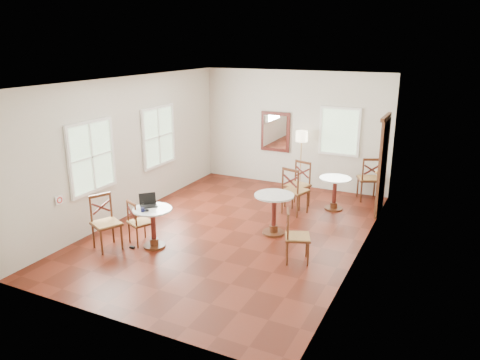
% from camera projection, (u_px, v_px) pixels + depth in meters
% --- Properties ---
extents(ground, '(7.00, 7.00, 0.00)m').
position_uv_depth(ground, '(234.00, 231.00, 9.34)').
color(ground, '#591C0F').
rests_on(ground, ground).
extents(room_shell, '(5.02, 7.02, 3.01)m').
position_uv_depth(room_shell, '(237.00, 137.00, 9.05)').
color(room_shell, beige).
rests_on(room_shell, ground).
extents(cafe_table_near, '(0.72, 0.72, 0.76)m').
position_uv_depth(cafe_table_near, '(153.00, 223.00, 8.49)').
color(cafe_table_near, '#4E2713').
rests_on(cafe_table_near, ground).
extents(cafe_table_mid, '(0.78, 0.78, 0.83)m').
position_uv_depth(cafe_table_mid, '(274.00, 210.00, 9.06)').
color(cafe_table_mid, '#4E2713').
rests_on(cafe_table_mid, ground).
extents(cafe_table_back, '(0.71, 0.71, 0.75)m').
position_uv_depth(cafe_table_back, '(335.00, 190.00, 10.40)').
color(cafe_table_back, '#4E2713').
rests_on(cafe_table_back, ground).
extents(chair_near_a, '(0.53, 0.53, 0.87)m').
position_uv_depth(chair_near_a, '(139.00, 222.00, 8.65)').
color(chair_near_a, '#4E2713').
rests_on(chair_near_a, ground).
extents(chair_near_b, '(0.63, 0.63, 1.02)m').
position_uv_depth(chair_near_b, '(106.00, 223.00, 8.43)').
color(chair_near_b, '#4E2713').
rests_on(chair_near_b, ground).
extents(chair_mid_a, '(0.61, 0.61, 1.07)m').
position_uv_depth(chair_mid_a, '(294.00, 191.00, 10.14)').
color(chair_mid_a, '#4E2713').
rests_on(chair_mid_a, ground).
extents(chair_mid_b, '(0.56, 0.56, 0.94)m').
position_uv_depth(chair_mid_b, '(296.00, 236.00, 7.94)').
color(chair_mid_b, '#4E2713').
rests_on(chair_mid_b, ground).
extents(chair_back_a, '(0.66, 0.66, 1.08)m').
position_uv_depth(chair_back_a, '(369.00, 179.00, 11.01)').
color(chair_back_a, '#4E2713').
rests_on(chair_back_a, ground).
extents(chair_back_b, '(0.60, 0.60, 1.05)m').
position_uv_depth(chair_back_b, '(298.00, 185.00, 10.58)').
color(chair_back_b, '#4E2713').
rests_on(chair_back_b, ground).
extents(floor_lamp, '(0.30, 0.30, 1.54)m').
position_uv_depth(floor_lamp, '(302.00, 140.00, 11.53)').
color(floor_lamp, '#BF8C3F').
rests_on(floor_lamp, ground).
extents(laptop, '(0.40, 0.40, 0.22)m').
position_uv_depth(laptop, '(148.00, 203.00, 8.54)').
color(laptop, black).
rests_on(laptop, cafe_table_near).
extents(mouse, '(0.12, 0.10, 0.04)m').
position_uv_depth(mouse, '(147.00, 210.00, 8.27)').
color(mouse, black).
rests_on(mouse, cafe_table_near).
extents(navy_mug, '(0.10, 0.06, 0.08)m').
position_uv_depth(navy_mug, '(143.00, 210.00, 8.23)').
color(navy_mug, '#0F1134').
rests_on(navy_mug, cafe_table_near).
extents(water_glass, '(0.05, 0.05, 0.09)m').
position_uv_depth(water_glass, '(143.00, 205.00, 8.47)').
color(water_glass, white).
rests_on(water_glass, cafe_table_near).
extents(power_adapter, '(0.09, 0.06, 0.04)m').
position_uv_depth(power_adapter, '(132.00, 247.00, 8.55)').
color(power_adapter, black).
rests_on(power_adapter, ground).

